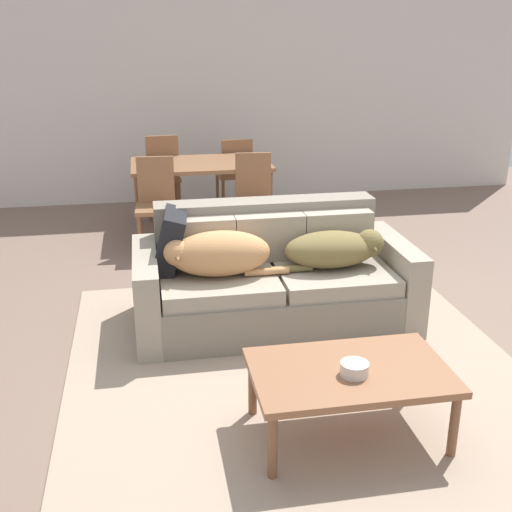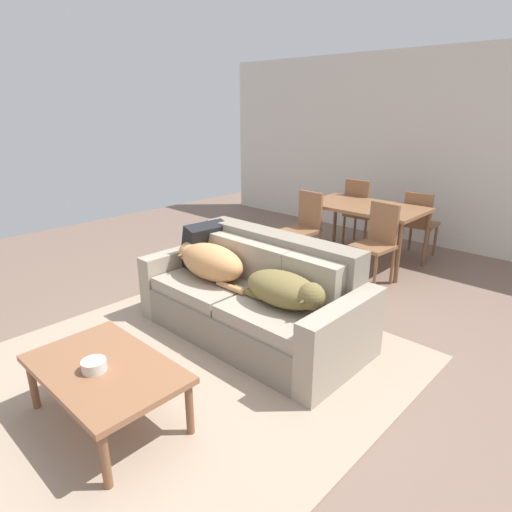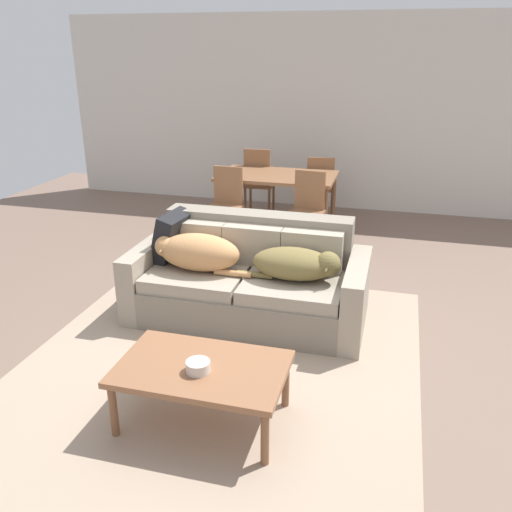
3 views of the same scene
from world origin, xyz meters
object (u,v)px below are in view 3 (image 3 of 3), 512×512
dining_table (277,180)px  dining_chair_far_right (321,185)px  dining_chair_far_left (258,180)px  couch (250,281)px  throw_pillow_by_left_arm (172,237)px  bowl_on_coffee_table (198,367)px  dog_on_left_cushion (197,252)px  dining_chair_near_left (225,202)px  coffee_table (202,372)px  dining_chair_near_right (307,207)px  dog_on_right_cushion (297,264)px

dining_table → dining_chair_far_right: bearing=53.3°
dining_chair_far_left → dining_chair_far_right: dining_chair_far_left is taller
couch → throw_pillow_by_left_arm: size_ratio=4.64×
bowl_on_coffee_table → dining_chair_far_left: 4.52m
dog_on_left_cushion → dining_chair_far_right: 3.18m
dining_chair_near_left → dining_chair_far_left: 1.15m
couch → dining_chair_far_left: size_ratio=2.09×
dog_on_left_cushion → coffee_table: (0.54, -1.35, -0.25)m
couch → throw_pillow_by_left_arm: bearing=175.7°
dining_table → bowl_on_coffee_table: bearing=-84.1°
dining_chair_near_left → bowl_on_coffee_table: bearing=-71.7°
dog_on_left_cushion → dining_chair_near_right: 2.05m
bowl_on_coffee_table → dog_on_right_cushion: bearing=77.1°
couch → dining_chair_far_right: bearing=86.9°
coffee_table → dining_chair_near_left: size_ratio=1.13×
dog_on_left_cushion → dining_chair_far_right: size_ratio=0.98×
couch → dining_chair_near_right: dining_chair_near_right is taller
bowl_on_coffee_table → dining_table: (-0.41, 3.91, 0.24)m
bowl_on_coffee_table → dining_chair_far_left: size_ratio=0.15×
dog_on_right_cushion → dining_table: 2.58m
dog_on_right_cushion → coffee_table: size_ratio=0.81×
dog_on_left_cushion → dining_chair_near_right: (0.61, 1.95, -0.11)m
dog_on_left_cushion → bowl_on_coffee_table: size_ratio=5.85×
bowl_on_coffee_table → dining_chair_near_left: bearing=105.3°
dining_chair_far_left → dining_chair_near_right: bearing=125.8°
couch → coffee_table: (0.11, -1.51, 0.04)m
dining_table → throw_pillow_by_left_arm: bearing=-101.2°
dog_on_left_cushion → couch: bearing=19.9°
coffee_table → dining_chair_near_right: bearing=88.7°
dining_chair_near_left → dining_chair_far_left: size_ratio=0.95×
dog_on_left_cushion → dog_on_right_cushion: (0.87, 0.02, -0.03)m
throw_pillow_by_left_arm → coffee_table: bearing=-61.2°
bowl_on_coffee_table → dining_chair_far_right: size_ratio=0.17×
dog_on_left_cushion → throw_pillow_by_left_arm: size_ratio=1.99×
couch → dining_chair_far_right: 2.98m
dining_chair_near_right → dining_chair_far_right: 1.17m
couch → dog_on_right_cushion: couch is taller
dog_on_right_cushion → throw_pillow_by_left_arm: 1.20m
couch → dog_on_left_cushion: 0.54m
dining_chair_near_left → couch: bearing=-62.5°
dining_chair_near_right → dog_on_left_cushion: bearing=-102.1°
throw_pillow_by_left_arm → coffee_table: (0.86, -1.56, -0.28)m
dining_table → dining_chair_far_left: 0.68m
dining_chair_near_right → dining_chair_far_left: size_ratio=0.94×
dining_table → dining_chair_far_left: bearing=125.8°
dog_on_left_cushion → dining_chair_near_right: size_ratio=0.95×
coffee_table → bowl_on_coffee_table: 0.10m
bowl_on_coffee_table → dining_chair_far_right: dining_chair_far_right is taller
dining_chair_near_left → dining_chair_near_right: 0.98m
couch → dining_chair_far_right: dining_chair_far_right is taller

